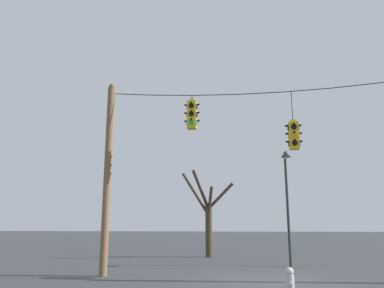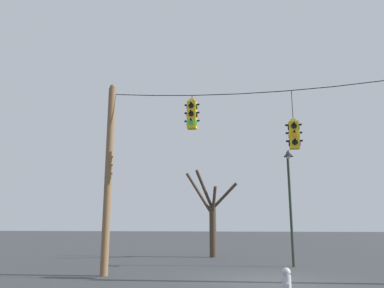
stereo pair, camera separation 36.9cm
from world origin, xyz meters
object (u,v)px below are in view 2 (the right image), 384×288
object	(u,v)px
bare_tree	(211,216)
traffic_light_over_intersection	(294,135)
traffic_light_near_right_pole	(192,115)
street_lamp	(290,183)
utility_pole_left	(108,175)
fire_hydrant	(287,283)

from	to	relation	value
bare_tree	traffic_light_over_intersection	bearing A→B (deg)	-64.41
traffic_light_near_right_pole	street_lamp	bearing A→B (deg)	47.81
utility_pole_left	fire_hydrant	world-z (taller)	utility_pole_left
bare_tree	fire_hydrant	distance (m)	12.58
traffic_light_over_intersection	traffic_light_near_right_pole	bearing A→B (deg)	180.00
traffic_light_near_right_pole	traffic_light_over_intersection	xyz separation A→B (m)	(3.75, -0.00, -0.96)
traffic_light_over_intersection	street_lamp	bearing A→B (deg)	89.15
street_lamp	bare_tree	bearing A→B (deg)	133.09
traffic_light_over_intersection	bare_tree	world-z (taller)	traffic_light_over_intersection
utility_pole_left	traffic_light_over_intersection	world-z (taller)	utility_pole_left
utility_pole_left	traffic_light_near_right_pole	world-z (taller)	utility_pole_left
traffic_light_near_right_pole	traffic_light_over_intersection	world-z (taller)	traffic_light_near_right_pole
street_lamp	traffic_light_over_intersection	bearing A→B (deg)	-90.85
utility_pole_left	street_lamp	distance (m)	8.25
traffic_light_near_right_pole	fire_hydrant	size ratio (longest dim) A/B	1.78
street_lamp	fire_hydrant	size ratio (longest dim) A/B	6.95
traffic_light_near_right_pole	bare_tree	world-z (taller)	traffic_light_near_right_pole
street_lamp	bare_tree	distance (m)	6.37
utility_pole_left	street_lamp	world-z (taller)	utility_pole_left
traffic_light_near_right_pole	traffic_light_over_intersection	size ratio (longest dim) A/B	0.61
traffic_light_near_right_pole	street_lamp	distance (m)	6.11
utility_pole_left	street_lamp	size ratio (longest dim) A/B	1.42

